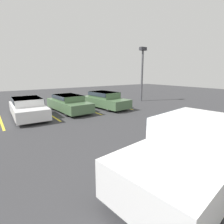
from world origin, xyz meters
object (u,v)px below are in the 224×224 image
Objects in this scene: light_post at (142,68)px; parked_sedan_a at (28,107)px; wheel_stop_curb at (33,108)px; parked_sedan_b at (69,103)px; parked_sedan_c at (105,99)px; pickup_truck at (203,146)px.

parked_sedan_a is at bearing -176.93° from light_post.
wheel_stop_curb is at bearing 167.23° from light_post.
parked_sedan_a is at bearing -89.63° from parked_sedan_b.
parked_sedan_c is 5.57m from light_post.
parked_sedan_c is 0.90× the size of light_post.
light_post reaches higher than parked_sedan_b.
light_post is 3.18× the size of wheel_stop_curb.
light_post is at bearing -12.77° from wheel_stop_curb.
parked_sedan_b is at bearing -176.89° from light_post.
parked_sedan_c is at bearing 80.99° from parked_sedan_b.
wheel_stop_curb is (-9.77, 2.21, -3.13)m from light_post.
parked_sedan_c is at bearing 65.25° from pickup_truck.
wheel_stop_curb is (0.82, 2.78, -0.59)m from parked_sedan_a.
wheel_stop_curb is (-1.75, 12.55, -0.78)m from pickup_truck.
parked_sedan_b is 0.98× the size of parked_sedan_c.
parked_sedan_a is 2.77m from parked_sedan_b.
parked_sedan_b is 3.33m from wheel_stop_curb.
parked_sedan_a is at bearing 97.98° from pickup_truck.
parked_sedan_a reaches higher than wheel_stop_curb.
light_post is at bearing 92.89° from parked_sedan_c.
parked_sedan_c reaches higher than parked_sedan_a.
wheel_stop_curb is (-4.87, 2.97, -0.61)m from parked_sedan_c.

